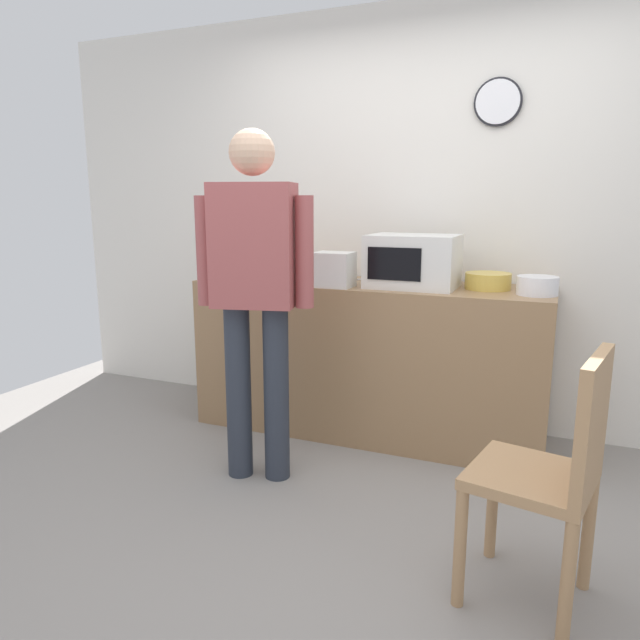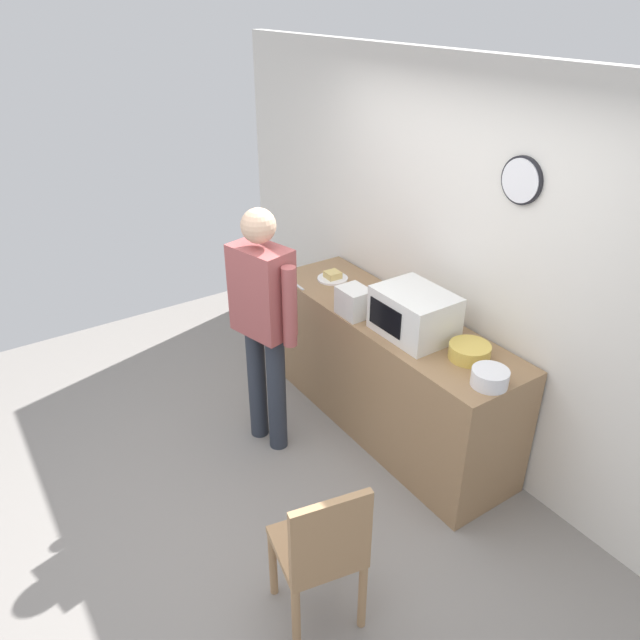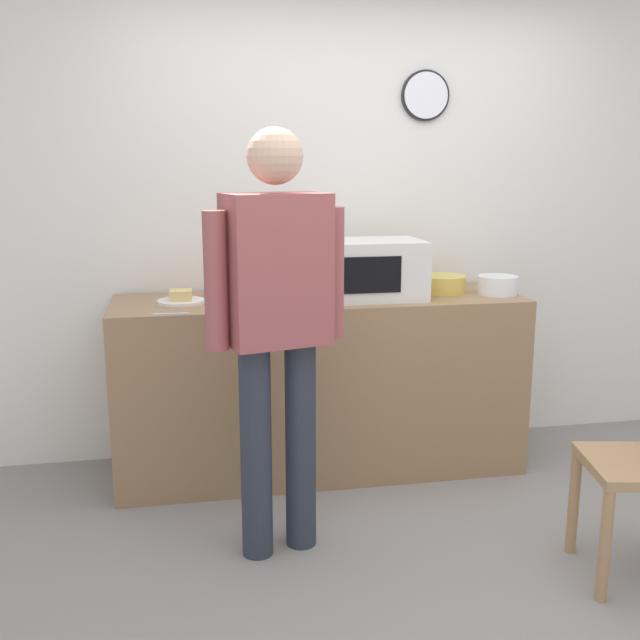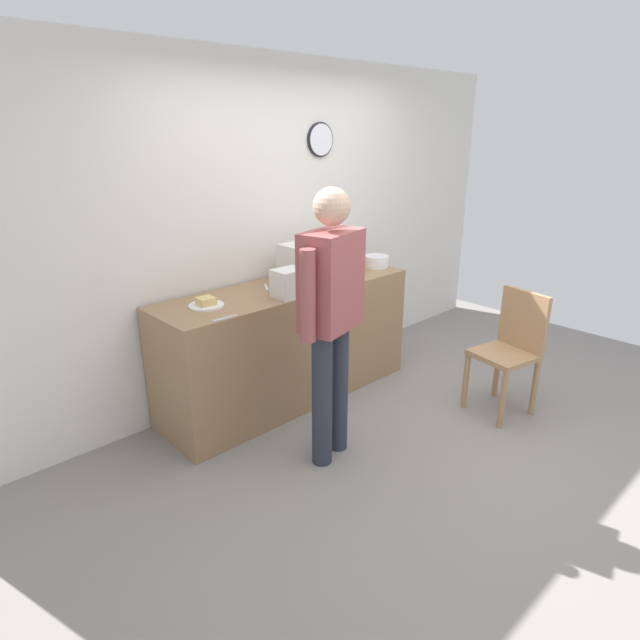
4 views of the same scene
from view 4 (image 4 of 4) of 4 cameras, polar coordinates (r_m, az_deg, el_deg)
ground_plane at (r=3.85m, az=11.84°, el=-13.00°), size 6.00×6.00×0.00m
back_wall at (r=4.40m, az=-4.37°, el=9.88°), size 5.40×0.13×2.60m
kitchen_counter at (r=4.19m, az=-3.45°, el=-2.51°), size 2.12×0.62×0.93m
microwave at (r=4.14m, az=-0.33°, el=6.23°), size 0.50×0.39×0.30m
sandwich_plate at (r=3.64m, az=-12.17°, el=1.73°), size 0.24×0.24×0.07m
salad_bowl at (r=4.51m, az=2.73°, el=5.99°), size 0.25×0.25×0.09m
cereal_bowl at (r=4.63m, az=6.08°, el=6.30°), size 0.21×0.21×0.10m
toaster at (r=3.76m, az=-3.34°, el=4.00°), size 0.22×0.18×0.20m
fork_utensil at (r=3.39m, az=-10.23°, el=0.19°), size 0.17×0.03×0.01m
spoon_utensil at (r=4.01m, az=-5.80°, el=3.49°), size 0.10×0.16×0.01m
person_standing at (r=3.22m, az=1.19°, el=1.24°), size 0.58×0.33×1.76m
wooden_chair at (r=4.23m, az=19.89°, el=-2.68°), size 0.47×0.47×0.94m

